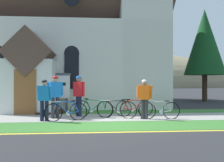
% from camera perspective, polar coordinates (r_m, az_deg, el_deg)
% --- Properties ---
extents(ground, '(140.00, 140.00, 0.00)m').
position_cam_1_polar(ground, '(13.10, -1.79, -6.87)').
color(ground, '#2B2B2D').
extents(sidewalk_slab, '(32.00, 2.23, 0.01)m').
position_cam_1_polar(sidewalk_slab, '(10.78, -10.42, -8.30)').
color(sidewalk_slab, '#99968E').
rests_on(sidewalk_slab, ground).
extents(grass_verge, '(32.00, 1.88, 0.01)m').
position_cam_1_polar(grass_verge, '(8.77, -11.81, -10.19)').
color(grass_verge, '#38722D').
rests_on(grass_verge, ground).
extents(church_lawn, '(24.00, 1.60, 0.01)m').
position_cam_1_polar(church_lawn, '(12.67, -9.54, -7.08)').
color(church_lawn, '#38722D').
rests_on(church_lawn, ground).
extents(curb_paint_stripe, '(28.00, 0.16, 0.01)m').
position_cam_1_polar(curb_paint_stripe, '(7.70, -12.85, -11.60)').
color(curb_paint_stripe, yellow).
rests_on(curb_paint_stripe, ground).
extents(church_building, '(11.56, 11.83, 13.43)m').
position_cam_1_polar(church_building, '(18.26, -6.98, 9.92)').
color(church_building, silver).
rests_on(church_building, ground).
extents(church_sign, '(2.28, 0.27, 1.97)m').
position_cam_1_polar(church_sign, '(13.09, -14.37, -1.25)').
color(church_sign, '#474C56').
rests_on(church_sign, ground).
extents(flower_bed, '(1.82, 1.82, 0.34)m').
position_cam_1_polar(flower_bed, '(12.75, -14.61, -6.62)').
color(flower_bed, '#382319').
rests_on(flower_bed, ground).
extents(bicycle_orange, '(1.70, 0.20, 0.79)m').
position_cam_1_polar(bicycle_orange, '(11.15, 5.17, -6.14)').
color(bicycle_orange, black).
rests_on(bicycle_orange, ground).
extents(bicycle_green, '(1.69, 0.21, 0.78)m').
position_cam_1_polar(bicycle_green, '(10.44, 10.84, -6.55)').
color(bicycle_green, black).
rests_on(bicycle_green, ground).
extents(bicycle_black, '(1.65, 0.71, 0.83)m').
position_cam_1_polar(bicycle_black, '(10.53, 1.05, -6.45)').
color(bicycle_black, black).
rests_on(bicycle_black, ground).
extents(bicycle_silver, '(1.65, 0.50, 0.82)m').
position_cam_1_polar(bicycle_silver, '(9.98, -10.48, -6.83)').
color(bicycle_silver, black).
rests_on(bicycle_silver, ground).
extents(bicycle_yellow, '(1.68, 0.71, 0.83)m').
position_cam_1_polar(bicycle_yellow, '(10.78, -4.32, -6.30)').
color(bicycle_yellow, black).
rests_on(bicycle_yellow, ground).
extents(cyclist_in_blue_jersey, '(0.60, 0.39, 1.61)m').
position_cam_1_polar(cyclist_in_blue_jersey, '(9.95, -15.28, -3.60)').
color(cyclist_in_blue_jersey, '#191E38').
rests_on(cyclist_in_blue_jersey, ground).
extents(cyclist_in_white_jersey, '(0.58, 0.44, 1.62)m').
position_cam_1_polar(cyclist_in_white_jersey, '(10.24, 7.45, -3.46)').
color(cyclist_in_white_jersey, '#2D2D33').
rests_on(cyclist_in_white_jersey, ground).
extents(cyclist_in_red_jersey, '(0.61, 0.52, 1.78)m').
position_cam_1_polar(cyclist_in_red_jersey, '(10.67, -12.92, -2.70)').
color(cyclist_in_red_jersey, '#2D2D33').
rests_on(cyclist_in_red_jersey, ground).
extents(cyclist_in_green_jersey, '(0.52, 0.59, 1.79)m').
position_cam_1_polar(cyclist_in_green_jersey, '(11.06, -7.63, -2.58)').
color(cyclist_in_green_jersey, '#191E38').
rests_on(cyclist_in_green_jersey, ground).
extents(roadside_conifer, '(3.21, 3.21, 7.26)m').
position_cam_1_polar(roadside_conifer, '(21.10, 20.50, 8.32)').
color(roadside_conifer, '#3D2D1E').
rests_on(roadside_conifer, ground).
extents(distant_hill, '(98.95, 42.46, 22.58)m').
position_cam_1_polar(distant_hill, '(74.88, -6.70, -1.32)').
color(distant_hill, '#847A5B').
rests_on(distant_hill, ground).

